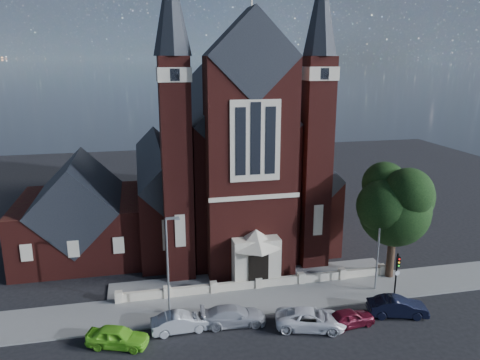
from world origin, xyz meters
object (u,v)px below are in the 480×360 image
Objects in this scene: street_lamp_right at (380,241)px; car_navy at (397,307)px; street_lamp_left at (169,260)px; car_silver_b at (233,316)px; traffic_signal at (397,269)px; car_silver_a at (181,322)px; street_tree at (398,207)px; car_white_suv at (311,319)px; church at (223,160)px; car_dark_red at (349,318)px; car_lime_van at (118,337)px; parish_hall at (80,217)px.

street_lamp_right is 5.77m from car_navy.
street_lamp_left is 6.57m from car_silver_b.
traffic_signal reaches higher than car_silver_a.
street_tree is 2.01× the size of car_white_suv.
church reaches higher than car_silver_b.
car_silver_b is at bearing -30.34° from street_lamp_left.
car_navy is (-0.49, -4.29, -3.83)m from street_lamp_right.
street_lamp_right is at bearing 8.09° from car_navy.
traffic_signal reaches higher than car_dark_red.
church is 20.84m from street_lamp_left.
car_silver_a is (4.54, 0.96, -0.03)m from car_lime_van.
car_dark_red is 4.38m from car_navy.
car_silver_a is (-19.96, -4.43, -6.24)m from street_tree.
car_silver_b is (12.67, -16.68, -3.28)m from parish_hall.
parish_hall is at bearing 69.06° from car_navy.
street_tree is 9.12m from car_navy.
traffic_signal is at bearing -81.18° from car_silver_b.
car_white_suv is (5.60, -1.76, 0.01)m from car_silver_b.
traffic_signal is 18.49m from car_silver_a.
street_tree reaches higher than car_silver_b.
car_silver_a is at bearing 99.33° from car_navy.
car_silver_b is at bearing 67.78° from car_dark_red.
car_lime_van is (-22.90, -2.11, -1.83)m from traffic_signal.
car_silver_a is 0.87× the size of car_silver_b.
street_lamp_left reaches higher than car_silver_b.
car_silver_b is (-15.93, -4.39, -6.23)m from street_tree.
car_silver_a is 0.82× the size of car_white_suv.
parish_hall reaches higher than car_white_suv.
street_tree is 25.84m from car_lime_van.
street_tree reaches higher than car_dark_red.
traffic_signal is at bearing -55.09° from car_white_suv.
street_lamp_left is 1.00× the size of street_lamp_right.
car_silver_a is at bearing 96.63° from car_white_suv.
parish_hall reaches higher than car_navy.
car_silver_a is 12.79m from car_dark_red.
car_navy is (-1.40, -2.71, -1.82)m from traffic_signal.
parish_hall is 28.59m from car_dark_red.
car_silver_a is (-7.36, -21.66, -7.46)m from church.
car_silver_b is (4.58, -2.68, -3.87)m from street_lamp_left.
parish_hall is 3.07× the size of car_dark_red.
traffic_signal is at bearing -12.69° from car_navy.
street_tree reaches higher than car_navy.
car_navy is (4.35, 0.54, 0.09)m from car_dark_red.
traffic_signal is (18.91, -1.57, -2.02)m from street_lamp_left.
car_lime_van is at bearing 98.83° from car_silver_a.
street_lamp_right is 2.04× the size of car_dark_red.
car_lime_van is 14.19m from car_white_suv.
street_tree is 11.66m from car_dark_red.
car_navy is at bearing -67.54° from church.
car_silver_b is (-3.33, -21.62, -7.46)m from church.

